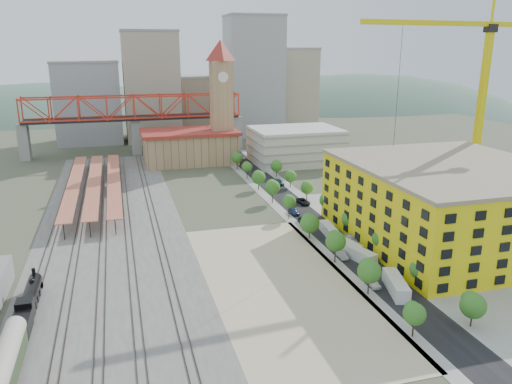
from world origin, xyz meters
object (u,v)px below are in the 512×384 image
object	(u,v)px
site_trailer_b	(358,254)
car_0	(373,283)
tower_crane	(474,77)
construction_building	(450,203)
site_trailer_a	(396,285)
site_trailer_c	(347,245)
coach	(6,364)
clock_tower	(221,90)
locomotive	(29,303)
site_trailer_d	(329,230)

from	to	relation	value
site_trailer_b	car_0	bearing A→B (deg)	-119.75
tower_crane	site_trailer_b	distance (m)	68.05
construction_building	site_trailer_a	distance (m)	34.13
site_trailer_c	car_0	world-z (taller)	site_trailer_c
coach	site_trailer_b	bearing A→B (deg)	20.80
construction_building	tower_crane	distance (m)	44.26
construction_building	car_0	size ratio (longest dim) A/B	11.37
clock_tower	site_trailer_b	world-z (taller)	clock_tower
construction_building	car_0	xyz separation A→B (m)	(-29.00, -17.37, -8.65)
locomotive	site_trailer_a	size ratio (longest dim) A/B	2.07
clock_tower	tower_crane	xyz separation A→B (m)	(57.30, -74.29, 8.19)
clock_tower	locomotive	bearing A→B (deg)	-117.77
clock_tower	site_trailer_b	distance (m)	108.68
site_trailer_c	construction_building	bearing A→B (deg)	-14.57
locomotive	site_trailer_c	distance (m)	66.87
site_trailer_a	site_trailer_d	xyz separation A→B (m)	(0.00, 31.49, -0.18)
site_trailer_a	site_trailer_d	world-z (taller)	site_trailer_a
locomotive	site_trailer_c	bearing A→B (deg)	9.21
coach	site_trailer_b	world-z (taller)	coach
clock_tower	locomotive	size ratio (longest dim) A/B	2.46
coach	car_0	xyz separation A→B (m)	(63.00, 12.58, -2.18)
site_trailer_d	car_0	distance (m)	28.41
locomotive	site_trailer_a	distance (m)	66.83
car_0	clock_tower	bearing A→B (deg)	95.55
locomotive	coach	distance (m)	19.84
car_0	site_trailer_a	bearing A→B (deg)	-44.10
construction_building	site_trailer_c	size ratio (longest dim) A/B	5.79
coach	site_trailer_c	size ratio (longest dim) A/B	2.02
coach	car_0	world-z (taller)	coach
site_trailer_a	site_trailer_b	size ratio (longest dim) A/B	1.06
car_0	coach	bearing A→B (deg)	-165.60
coach	tower_crane	bearing A→B (deg)	25.77
tower_crane	construction_building	bearing A→B (deg)	-132.19
clock_tower	locomotive	xyz separation A→B (m)	(-58.00, -110.13, -26.72)
car_0	construction_building	bearing A→B (deg)	34.04
locomotive	site_trailer_a	world-z (taller)	locomotive
construction_building	site_trailer_c	world-z (taller)	construction_building
site_trailer_a	construction_building	bearing A→B (deg)	53.46
construction_building	site_trailer_b	world-z (taller)	construction_building
tower_crane	site_trailer_c	world-z (taller)	tower_crane
coach	site_trailer_b	xyz separation A→B (m)	(66.00, 25.08, -1.62)
site_trailer_a	tower_crane	bearing A→B (deg)	58.26
tower_crane	site_trailer_c	xyz separation A→B (m)	(-49.30, -25.15, -35.70)
tower_crane	locomotive	bearing A→B (deg)	-162.73
construction_building	site_trailer_c	bearing A→B (deg)	178.76
clock_tower	construction_building	bearing A→B (deg)	-71.22
coach	site_trailer_a	size ratio (longest dim) A/B	1.72
construction_building	locomotive	distance (m)	92.86
clock_tower	site_trailer_a	size ratio (longest dim) A/B	5.08
clock_tower	car_0	world-z (taller)	clock_tower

